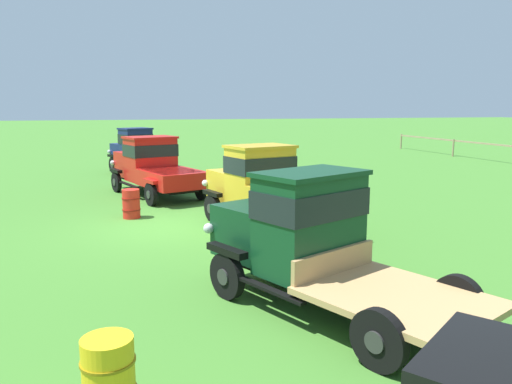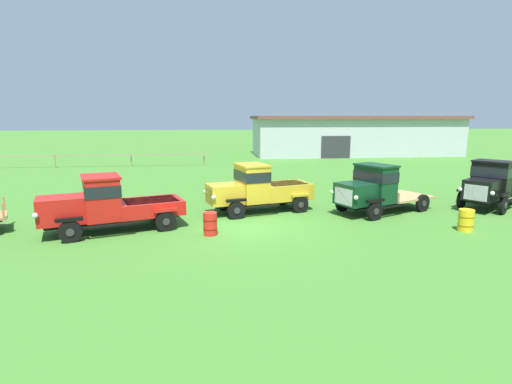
{
  "view_description": "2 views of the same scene",
  "coord_description": "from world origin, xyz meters",
  "views": [
    {
      "loc": [
        13.92,
        -1.41,
        3.36
      ],
      "look_at": [
        0.73,
        2.45,
        1.0
      ],
      "focal_mm": 35.0,
      "sensor_mm": 36.0,
      "label": 1
    },
    {
      "loc": [
        -1.43,
        -15.7,
        4.48
      ],
      "look_at": [
        0.73,
        2.45,
        1.0
      ],
      "focal_mm": 28.0,
      "sensor_mm": 36.0,
      "label": 2
    }
  ],
  "objects": [
    {
      "name": "vintage_truck_second_in_line",
      "position": [
        -5.39,
        0.13,
        1.11
      ],
      "size": [
        5.7,
        3.41,
        2.23
      ],
      "color": "black",
      "rests_on": "ground"
    },
    {
      "name": "vintage_truck_back_of_row",
      "position": [
        12.56,
        2.29,
        1.16
      ],
      "size": [
        4.82,
        4.1,
        2.35
      ],
      "color": "black",
      "rests_on": "ground"
    },
    {
      "name": "paddock_fence",
      "position": [
        -11.68,
        21.21,
        0.92
      ],
      "size": [
        19.86,
        0.58,
        1.19
      ],
      "color": "#997F60",
      "rests_on": "ground"
    },
    {
      "name": "ground_plane",
      "position": [
        0.0,
        0.0,
        0.0
      ],
      "size": [
        240.0,
        240.0,
        0.0
      ],
      "primitive_type": "plane",
      "color": "#3D7528"
    },
    {
      "name": "oil_drum_beside_row",
      "position": [
        8.61,
        -1.55,
        0.44
      ],
      "size": [
        0.6,
        0.6,
        0.88
      ],
      "color": "gold",
      "rests_on": "ground"
    },
    {
      "name": "vintage_truck_midrow_center",
      "position": [
        0.87,
        2.7,
        1.13
      ],
      "size": [
        5.29,
        3.11,
        2.3
      ],
      "color": "black",
      "rests_on": "ground"
    },
    {
      "name": "vintage_truck_far_side",
      "position": [
        6.13,
        1.74,
        1.17
      ],
      "size": [
        5.41,
        3.81,
        2.29
      ],
      "color": "black",
      "rests_on": "ground"
    },
    {
      "name": "farm_shed",
      "position": [
        15.7,
        29.6,
        2.28
      ],
      "size": [
        24.0,
        7.89,
        4.52
      ],
      "color": "#B2B7BC",
      "rests_on": "ground"
    },
    {
      "name": "oil_drum_near_fence",
      "position": [
        -1.42,
        -0.88,
        0.44
      ],
      "size": [
        0.55,
        0.55,
        0.88
      ],
      "color": "red",
      "rests_on": "ground"
    }
  ]
}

